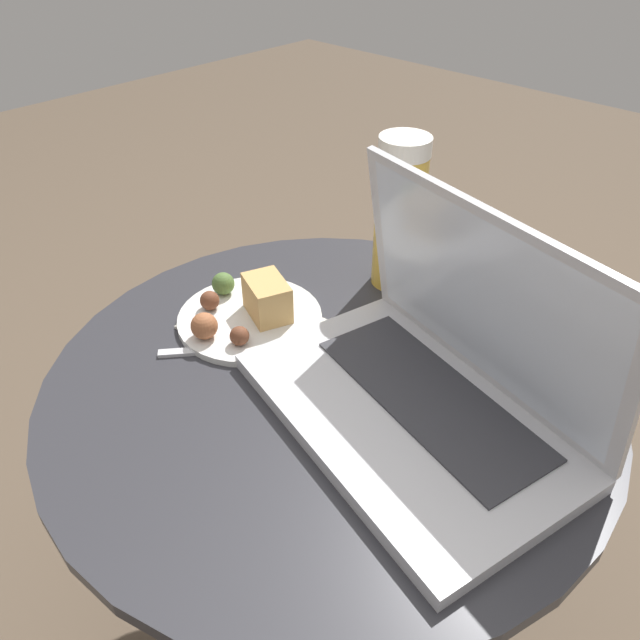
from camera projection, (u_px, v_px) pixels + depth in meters
name	position (u px, v px, depth m)	size (l,w,h in m)	color
ground_plane	(326.00, 610.00, 1.06)	(6.00, 6.00, 0.00)	brown
table	(327.00, 456.00, 0.83)	(0.68, 0.68, 0.53)	#9E9EA3
napkin	(260.00, 328.00, 0.82)	(0.20, 0.15, 0.00)	silver
laptop	(432.00, 377.00, 0.67)	(0.41, 0.31, 0.24)	silver
beer_glass	(399.00, 214.00, 0.85)	(0.07, 0.07, 0.22)	gold
snack_plate	(249.00, 311.00, 0.83)	(0.19, 0.19, 0.06)	silver
fork	(234.00, 349.00, 0.78)	(0.12, 0.14, 0.00)	silver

